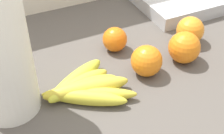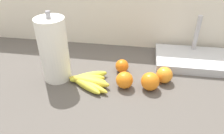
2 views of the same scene
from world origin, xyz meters
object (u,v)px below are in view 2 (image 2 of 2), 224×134
(orange_center, at_px, (150,81))
(orange_far_right, at_px, (164,75))
(orange_back_left, at_px, (122,66))
(banana_bunch, at_px, (88,81))
(paper_towel_roll, at_px, (54,50))
(orange_front, at_px, (124,80))
(sink_basin, at_px, (195,59))

(orange_center, xyz_separation_m, orange_far_right, (0.06, 0.06, -0.00))
(orange_center, relative_size, orange_back_left, 1.24)
(banana_bunch, distance_m, paper_towel_roll, 0.20)
(orange_center, relative_size, orange_far_right, 1.08)
(banana_bunch, bearing_deg, orange_back_left, 42.15)
(orange_far_right, bearing_deg, orange_front, -159.01)
(orange_center, bearing_deg, orange_back_left, 139.22)
(banana_bunch, xyz_separation_m, sink_basin, (0.51, 0.27, 0.01))
(banana_bunch, distance_m, orange_front, 0.17)
(banana_bunch, xyz_separation_m, orange_center, (0.28, 0.01, 0.02))
(orange_center, distance_m, orange_front, 0.11)
(orange_center, relative_size, orange_front, 1.06)
(orange_center, bearing_deg, sink_basin, 47.56)
(orange_center, bearing_deg, orange_front, -177.75)
(banana_bunch, height_order, orange_back_left, orange_back_left)
(orange_front, relative_size, paper_towel_roll, 0.24)
(orange_back_left, bearing_deg, orange_far_right, -15.24)
(sink_basin, bearing_deg, orange_front, -143.04)
(paper_towel_roll, bearing_deg, sink_basin, 19.17)
(paper_towel_roll, distance_m, sink_basin, 0.72)
(sink_basin, bearing_deg, banana_bunch, -152.58)
(orange_back_left, bearing_deg, orange_front, -78.44)
(banana_bunch, bearing_deg, paper_towel_roll, 167.79)
(banana_bunch, relative_size, orange_center, 2.54)
(orange_front, bearing_deg, orange_back_left, 101.56)
(orange_far_right, relative_size, paper_towel_roll, 0.23)
(banana_bunch, relative_size, orange_back_left, 3.14)
(banana_bunch, height_order, orange_front, orange_front)
(orange_far_right, bearing_deg, paper_towel_roll, -175.46)
(banana_bunch, xyz_separation_m, orange_front, (0.17, 0.01, 0.02))
(orange_back_left, bearing_deg, sink_basin, 20.36)
(paper_towel_roll, height_order, sink_basin, paper_towel_roll)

